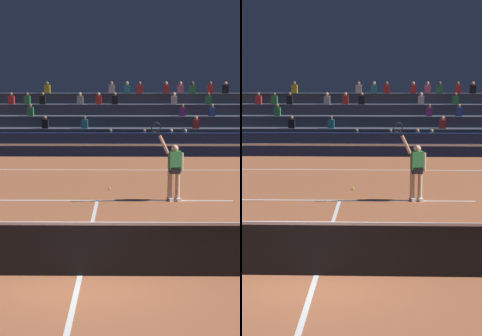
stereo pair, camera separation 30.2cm
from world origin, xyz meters
TOP-DOWN VIEW (x-y plane):
  - ground_plane at (0.00, 0.00)m, footprint 120.00×120.00m
  - court_lines at (0.00, 0.00)m, footprint 11.10×23.90m
  - tennis_net at (0.00, 0.00)m, footprint 12.00×0.10m
  - sponsor_banner_wall at (0.00, 15.64)m, footprint 18.00×0.26m
  - bleacher_stand at (0.00, 19.45)m, footprint 17.14×4.75m
  - tennis_player at (2.31, 6.45)m, footprint 1.06×0.41m
  - tennis_ball at (0.33, 8.04)m, footprint 0.07×0.07m

SIDE VIEW (x-z plane):
  - ground_plane at x=0.00m, z-range 0.00..0.00m
  - court_lines at x=0.00m, z-range 0.00..0.01m
  - tennis_ball at x=0.33m, z-range 0.00..0.07m
  - tennis_net at x=0.00m, z-range -0.01..1.09m
  - sponsor_banner_wall at x=0.00m, z-range 0.00..1.10m
  - tennis_player at x=2.31m, z-range -0.24..2.21m
  - bleacher_stand at x=0.00m, z-range -0.67..2.71m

